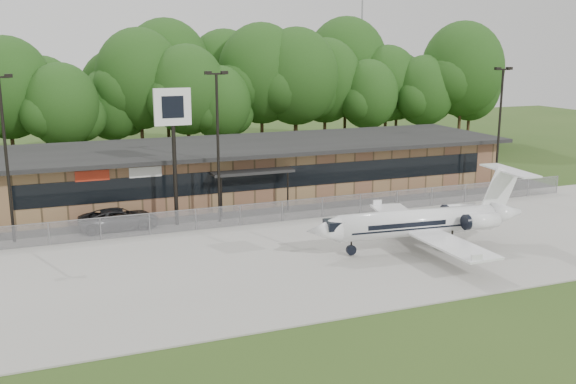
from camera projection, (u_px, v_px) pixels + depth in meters
name	position (u px, v px, depth m)	size (l,w,h in m)	color
ground	(412.00, 298.00, 30.68)	(160.00, 160.00, 0.00)	#2F4B1B
apron	(340.00, 250.00, 37.94)	(64.00, 18.00, 0.08)	#9E9B93
parking_lot	(273.00, 206.00, 48.40)	(50.00, 9.00, 0.06)	#383835
terminal	(255.00, 168.00, 51.96)	(41.00, 11.65, 4.30)	olive
fence	(296.00, 210.00, 44.14)	(46.00, 0.04, 1.52)	gray
treeline	(200.00, 88.00, 67.20)	(72.00, 12.00, 15.00)	#1E3D13
radio_mast	(361.00, 41.00, 79.31)	(0.20, 0.20, 25.00)	gray
light_pole_left	(5.00, 147.00, 38.01)	(1.55, 0.30, 10.23)	black
light_pole_mid	(218.00, 136.00, 42.59)	(1.55, 0.30, 10.23)	black
light_pole_right	(500.00, 122.00, 50.71)	(1.55, 0.30, 10.23)	black
business_jet	(424.00, 223.00, 37.62)	(13.89, 12.39, 4.67)	white
suv	(119.00, 219.00, 42.06)	(2.38, 5.16, 1.43)	#2F3032
pole_sign	(173.00, 122.00, 41.61)	(2.40, 0.31, 9.17)	black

